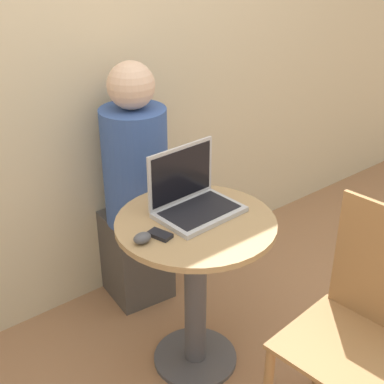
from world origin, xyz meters
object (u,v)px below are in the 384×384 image
Objects in this scene: laptop at (193,198)px; chair_empty at (356,331)px; person_seated at (133,203)px; cell_phone at (160,235)px.

laptop is 0.79m from chair_empty.
laptop is 0.58m from person_seated.
person_seated is (-0.14, 1.22, 0.05)m from chair_empty.
chair_empty is at bearing -57.92° from cell_phone.
person_seated is at bearing 85.89° from laptop.
cell_phone is 0.08× the size of person_seated.
cell_phone is 0.68m from person_seated.
laptop reaches higher than cell_phone.
laptop is 0.24m from cell_phone.
cell_phone is at bearing 122.08° from chair_empty.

